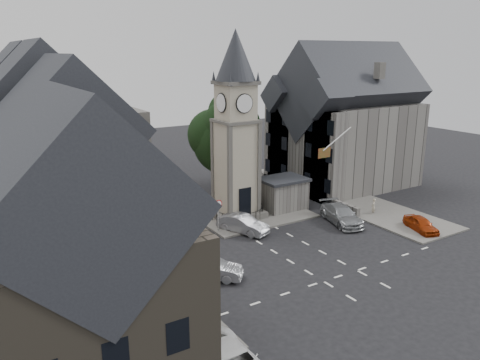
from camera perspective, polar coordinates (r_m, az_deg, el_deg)
ground at (r=36.18m, az=6.12°, el=-8.17°), size 120.00×120.00×0.00m
pavement_west at (r=36.05m, az=-16.25°, el=-8.70°), size 6.00×30.00×0.14m
pavement_east at (r=49.24m, az=11.56°, el=-1.86°), size 6.00×26.00×0.14m
central_island at (r=43.04m, az=1.22°, el=-4.06°), size 10.00×8.00×0.16m
road_markings at (r=32.44m, az=12.16°, el=-11.34°), size 20.00×8.00×0.01m
clock_tower at (r=40.27m, az=-0.52°, el=6.41°), size 4.86×4.86×16.25m
stone_shelter at (r=43.98m, az=5.20°, el=-1.68°), size 4.30×3.30×3.08m
town_tree at (r=45.72m, az=-1.61°, el=6.03°), size 7.20×7.20×10.80m
warning_sign_post at (r=38.04m, az=-2.64°, el=-3.62°), size 0.70×0.19×2.85m
terrace_pink at (r=43.11m, az=-24.38°, el=3.55°), size 8.10×7.60×12.80m
terrace_cream at (r=35.34m, az=-22.60°, el=1.40°), size 8.10×7.60×12.80m
terrace_tudor at (r=27.81m, az=-19.75°, el=-2.74°), size 8.10×7.60×12.00m
building_sw_stone at (r=19.66m, az=-18.11°, el=-12.87°), size 8.60×7.60×10.40m
backdrop_west at (r=55.74m, az=-22.24°, el=3.48°), size 20.00×10.00×8.00m
east_building at (r=52.40m, az=12.58°, el=6.08°), size 14.40×11.40×12.60m
east_boundary_wall at (r=48.79m, az=7.57°, el=-1.37°), size 0.40×16.00×0.90m
flagpole at (r=42.11m, az=11.75°, el=4.94°), size 3.68×0.10×2.74m
car_west_blue at (r=30.79m, az=-10.59°, el=-11.50°), size 3.79×3.34×1.24m
car_west_silver at (r=31.21m, az=-3.57°, el=-10.72°), size 4.09×3.89×1.38m
car_west_grey at (r=35.80m, az=-10.70°, el=-7.54°), size 4.85×4.24×1.24m
car_island_silver at (r=38.56m, az=0.35°, el=-5.39°), size 3.21×4.69×1.46m
car_island_east at (r=41.56m, az=12.24°, el=-4.15°), size 3.44×5.61×1.52m
car_east_red at (r=41.64m, az=21.20°, el=-5.04°), size 2.53×3.90×1.24m
pedestrian at (r=44.38m, az=15.94°, el=-3.13°), size 0.66×0.56×1.53m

